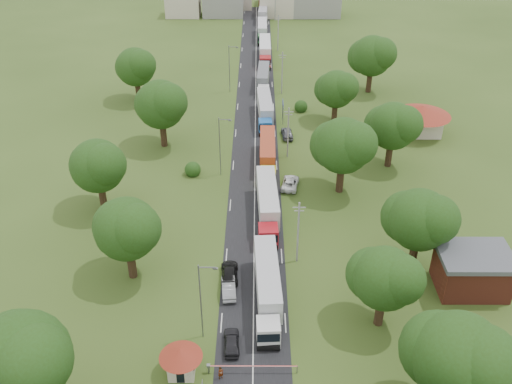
{
  "coord_description": "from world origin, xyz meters",
  "views": [
    {
      "loc": [
        0.44,
        -64.35,
        46.59
      ],
      "look_at": [
        0.22,
        4.91,
        3.0
      ],
      "focal_mm": 40.0,
      "sensor_mm": 36.0,
      "label": 1
    }
  ],
  "objects_px": {
    "boom_barrier": "(239,367)",
    "guard_booth": "(181,358)",
    "car_lane_mid": "(229,288)",
    "pedestrian_near": "(221,373)",
    "truck_0": "(268,286)",
    "info_sign": "(283,107)",
    "car_lane_front": "(231,342)"
  },
  "relations": [
    {
      "from": "guard_booth",
      "to": "pedestrian_near",
      "type": "height_order",
      "value": "guard_booth"
    },
    {
      "from": "boom_barrier",
      "to": "car_lane_front",
      "type": "bearing_deg",
      "value": 105.26
    },
    {
      "from": "boom_barrier",
      "to": "car_lane_front",
      "type": "relative_size",
      "value": 2.19
    },
    {
      "from": "boom_barrier",
      "to": "guard_booth",
      "type": "bearing_deg",
      "value": -179.99
    },
    {
      "from": "info_sign",
      "to": "truck_0",
      "type": "xyz_separation_m",
      "value": [
        -3.58,
        -49.37,
        -0.76
      ]
    },
    {
      "from": "car_lane_mid",
      "to": "truck_0",
      "type": "bearing_deg",
      "value": 157.99
    },
    {
      "from": "car_lane_front",
      "to": "pedestrian_near",
      "type": "height_order",
      "value": "pedestrian_near"
    },
    {
      "from": "car_lane_mid",
      "to": "pedestrian_near",
      "type": "relative_size",
      "value": 2.91
    },
    {
      "from": "boom_barrier",
      "to": "guard_booth",
      "type": "xyz_separation_m",
      "value": [
        -5.84,
        -0.0,
        1.27
      ]
    },
    {
      "from": "info_sign",
      "to": "car_lane_front",
      "type": "bearing_deg",
      "value": -97.57
    },
    {
      "from": "boom_barrier",
      "to": "pedestrian_near",
      "type": "bearing_deg",
      "value": -158.61
    },
    {
      "from": "pedestrian_near",
      "to": "truck_0",
      "type": "bearing_deg",
      "value": 41.04
    },
    {
      "from": "guard_booth",
      "to": "pedestrian_near",
      "type": "distance_m",
      "value": 4.27
    },
    {
      "from": "info_sign",
      "to": "car_lane_front",
      "type": "height_order",
      "value": "info_sign"
    },
    {
      "from": "car_lane_mid",
      "to": "guard_booth",
      "type": "bearing_deg",
      "value": 65.17
    },
    {
      "from": "boom_barrier",
      "to": "truck_0",
      "type": "bearing_deg",
      "value": 74.36
    },
    {
      "from": "truck_0",
      "to": "car_lane_front",
      "type": "relative_size",
      "value": 3.62
    },
    {
      "from": "guard_booth",
      "to": "info_sign",
      "type": "height_order",
      "value": "info_sign"
    },
    {
      "from": "car_lane_mid",
      "to": "boom_barrier",
      "type": "bearing_deg",
      "value": 92.25
    },
    {
      "from": "guard_booth",
      "to": "truck_0",
      "type": "xyz_separation_m",
      "value": [
        8.82,
        10.64,
        0.08
      ]
    },
    {
      "from": "boom_barrier",
      "to": "car_lane_mid",
      "type": "xyz_separation_m",
      "value": [
        -1.64,
        12.0,
        -0.15
      ]
    },
    {
      "from": "boom_barrier",
      "to": "guard_booth",
      "type": "height_order",
      "value": "guard_booth"
    },
    {
      "from": "info_sign",
      "to": "truck_0",
      "type": "bearing_deg",
      "value": -94.15
    },
    {
      "from": "pedestrian_near",
      "to": "car_lane_front",
      "type": "bearing_deg",
      "value": 51.97
    },
    {
      "from": "info_sign",
      "to": "car_lane_mid",
      "type": "height_order",
      "value": "info_sign"
    },
    {
      "from": "boom_barrier",
      "to": "truck_0",
      "type": "distance_m",
      "value": 11.13
    },
    {
      "from": "guard_booth",
      "to": "car_lane_front",
      "type": "bearing_deg",
      "value": 35.62
    },
    {
      "from": "boom_barrier",
      "to": "pedestrian_near",
      "type": "xyz_separation_m",
      "value": [
        -1.87,
        -0.73,
        -0.11
      ]
    },
    {
      "from": "car_lane_mid",
      "to": "info_sign",
      "type": "bearing_deg",
      "value": -105.24
    },
    {
      "from": "boom_barrier",
      "to": "car_lane_mid",
      "type": "distance_m",
      "value": 12.11
    },
    {
      "from": "boom_barrier",
      "to": "info_sign",
      "type": "bearing_deg",
      "value": 83.76
    },
    {
      "from": "info_sign",
      "to": "car_lane_front",
      "type": "xyz_separation_m",
      "value": [
        -7.51,
        -56.5,
        -2.28
      ]
    }
  ]
}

